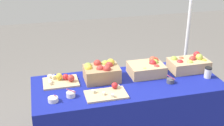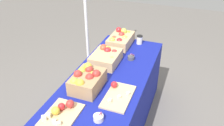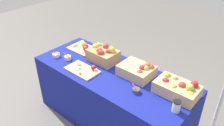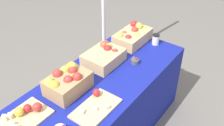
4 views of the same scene
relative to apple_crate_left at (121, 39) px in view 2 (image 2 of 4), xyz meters
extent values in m
cube|color=navy|center=(-0.73, -0.12, -0.44)|extent=(1.90, 0.76, 0.74)
cube|color=tan|center=(0.00, 0.00, -0.01)|extent=(0.42, 0.26, 0.12)
sphere|color=red|center=(-0.12, -0.02, 0.04)|extent=(0.08, 0.08, 0.08)
sphere|color=gold|center=(0.15, -0.05, 0.02)|extent=(0.08, 0.08, 0.08)
sphere|color=#D14C33|center=(-0.06, 0.07, 0.02)|extent=(0.08, 0.08, 0.08)
sphere|color=#B2C64C|center=(-0.02, -0.06, 0.03)|extent=(0.08, 0.08, 0.08)
sphere|color=red|center=(0.13, 0.07, 0.07)|extent=(0.08, 0.08, 0.08)
sphere|color=#B2332D|center=(0.04, 0.00, 0.05)|extent=(0.08, 0.08, 0.08)
sphere|color=#99B742|center=(-0.15, 0.06, 0.04)|extent=(0.08, 0.08, 0.08)
sphere|color=#B2C64C|center=(0.12, 0.00, 0.07)|extent=(0.08, 0.08, 0.08)
cube|color=tan|center=(-0.49, 0.01, -0.01)|extent=(0.36, 0.28, 0.12)
sphere|color=#B2C64C|center=(-0.54, -0.08, 0.01)|extent=(0.08, 0.08, 0.08)
sphere|color=#D14C33|center=(-0.39, 0.08, 0.06)|extent=(0.08, 0.08, 0.08)
sphere|color=#99B742|center=(-0.38, 0.03, 0.04)|extent=(0.08, 0.08, 0.08)
sphere|color=#D14C33|center=(-0.36, 0.09, 0.04)|extent=(0.08, 0.08, 0.08)
sphere|color=red|center=(-0.42, 0.02, 0.04)|extent=(0.08, 0.08, 0.08)
sphere|color=#B2332D|center=(-0.40, -0.06, 0.02)|extent=(0.08, 0.08, 0.08)
cube|color=tan|center=(-0.97, 0.00, 0.00)|extent=(0.35, 0.25, 0.15)
sphere|color=#B2332D|center=(-0.94, -0.08, 0.08)|extent=(0.08, 0.08, 0.08)
sphere|color=#B2332D|center=(-0.89, 0.02, 0.08)|extent=(0.08, 0.08, 0.08)
sphere|color=#99B742|center=(-1.10, 0.06, 0.07)|extent=(0.08, 0.08, 0.08)
sphere|color=gold|center=(-1.11, 0.00, 0.07)|extent=(0.08, 0.08, 0.08)
sphere|color=#99B742|center=(-0.93, -0.05, 0.06)|extent=(0.08, 0.08, 0.08)
sphere|color=gold|center=(-0.87, 0.04, 0.10)|extent=(0.08, 0.08, 0.08)
sphere|color=#B2332D|center=(-1.00, 0.08, 0.08)|extent=(0.08, 0.08, 0.08)
sphere|color=#B2332D|center=(-1.00, -0.04, 0.07)|extent=(0.08, 0.08, 0.08)
sphere|color=#99B742|center=(-0.92, 0.08, 0.07)|extent=(0.08, 0.08, 0.08)
cube|color=#D1B284|center=(-1.01, -0.32, -0.06)|extent=(0.39, 0.23, 0.02)
cube|color=beige|center=(-1.12, -0.27, -0.04)|extent=(0.04, 0.04, 0.03)
cube|color=beige|center=(-0.96, -0.39, -0.04)|extent=(0.04, 0.04, 0.03)
cube|color=beige|center=(-1.03, -0.33, -0.04)|extent=(0.04, 0.04, 0.03)
cube|color=beige|center=(-0.87, -0.24, -0.04)|extent=(0.04, 0.04, 0.03)
cube|color=beige|center=(-1.10, -0.27, -0.04)|extent=(0.03, 0.03, 0.02)
sphere|color=red|center=(-0.90, -0.24, -0.02)|extent=(0.06, 0.06, 0.06)
cube|color=#D1B284|center=(-1.39, 0.04, -0.06)|extent=(0.35, 0.26, 0.02)
sphere|color=#B2332D|center=(-1.29, 0.01, -0.02)|extent=(0.07, 0.07, 0.07)
cube|color=beige|center=(-1.49, 0.04, -0.04)|extent=(0.04, 0.04, 0.03)
sphere|color=red|center=(-1.33, 0.07, -0.02)|extent=(0.06, 0.06, 0.06)
cube|color=beige|center=(-1.50, 0.00, -0.04)|extent=(0.04, 0.04, 0.03)
cube|color=beige|center=(-1.49, 0.13, -0.04)|extent=(0.05, 0.05, 0.04)
sphere|color=gold|center=(-1.40, 0.08, -0.02)|extent=(0.07, 0.07, 0.07)
cube|color=beige|center=(-1.45, 0.12, -0.04)|extent=(0.05, 0.05, 0.04)
cylinder|color=silver|center=(-1.33, -0.26, -0.05)|extent=(0.08, 0.08, 0.05)
cylinder|color=#EA598C|center=(-1.32, -0.28, 0.00)|extent=(0.09, 0.03, 0.06)
cylinder|color=#4C4C51|center=(-0.32, -0.23, -0.05)|extent=(0.08, 0.08, 0.04)
cylinder|color=#EA598C|center=(-0.32, -0.25, 0.00)|extent=(0.09, 0.03, 0.06)
cylinder|color=silver|center=(0.11, -0.22, -0.02)|extent=(0.07, 0.07, 0.10)
cylinder|color=black|center=(0.11, -0.22, 0.04)|extent=(0.07, 0.07, 0.01)
cylinder|color=white|center=(0.30, 0.63, 0.30)|extent=(0.04, 0.04, 2.22)
camera|label=1|loc=(-1.56, -2.72, 1.35)|focal=48.65mm
camera|label=2|loc=(-2.53, -0.83, 1.27)|focal=37.03mm
camera|label=3|loc=(0.66, -1.74, 1.36)|focal=36.72mm
camera|label=4|loc=(-2.06, -1.25, 1.37)|focal=41.70mm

